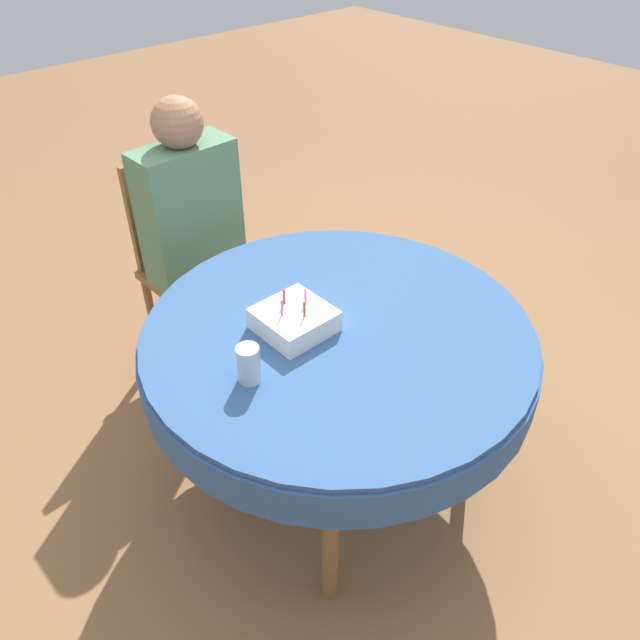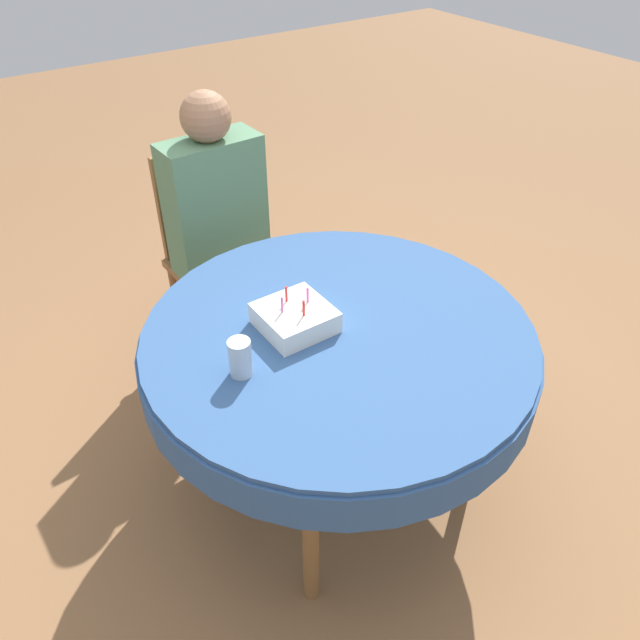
{
  "view_description": "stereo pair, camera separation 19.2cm",
  "coord_description": "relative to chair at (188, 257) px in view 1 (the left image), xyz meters",
  "views": [
    {
      "loc": [
        -1.07,
        -1.11,
        1.94
      ],
      "look_at": [
        -0.05,
        0.03,
        0.76
      ],
      "focal_mm": 35.0,
      "sensor_mm": 36.0,
      "label": 1
    },
    {
      "loc": [
        -0.92,
        -1.23,
        1.94
      ],
      "look_at": [
        -0.05,
        0.03,
        0.76
      ],
      "focal_mm": 35.0,
      "sensor_mm": 36.0,
      "label": 2
    }
  ],
  "objects": [
    {
      "name": "ground_plane",
      "position": [
        -0.04,
        -0.98,
        -0.5
      ],
      "size": [
        12.0,
        12.0,
        0.0
      ],
      "primitive_type": "plane",
      "color": "#8C603D"
    },
    {
      "name": "chair",
      "position": [
        0.0,
        0.0,
        0.0
      ],
      "size": [
        0.41,
        0.41,
        0.93
      ],
      "rotation": [
        0.0,
        0.0,
        0.03
      ],
      "color": "brown",
      "rests_on": "ground_plane"
    },
    {
      "name": "person",
      "position": [
        0.0,
        -0.09,
        0.22
      ],
      "size": [
        0.4,
        0.28,
        1.21
      ],
      "rotation": [
        0.0,
        0.0,
        0.03
      ],
      "color": "#9E7051",
      "rests_on": "ground_plane"
    },
    {
      "name": "birthday_cake",
      "position": [
        -0.14,
        -0.9,
        0.25
      ],
      "size": [
        0.21,
        0.21,
        0.13
      ],
      "color": "white",
      "rests_on": "dining_table"
    },
    {
      "name": "dining_table",
      "position": [
        -0.04,
        -0.98,
        0.13
      ],
      "size": [
        1.26,
        1.26,
        0.72
      ],
      "color": "#335689",
      "rests_on": "ground_plane"
    },
    {
      "name": "drinking_glass",
      "position": [
        -0.39,
        -0.99,
        0.27
      ],
      "size": [
        0.07,
        0.07,
        0.12
      ],
      "color": "silver",
      "rests_on": "dining_table"
    }
  ]
}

